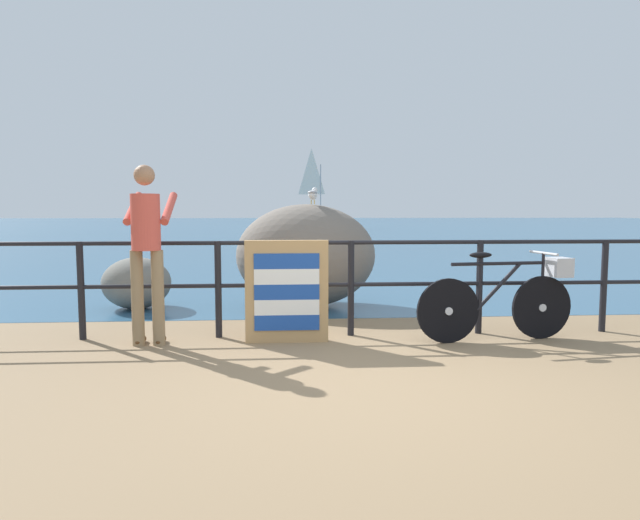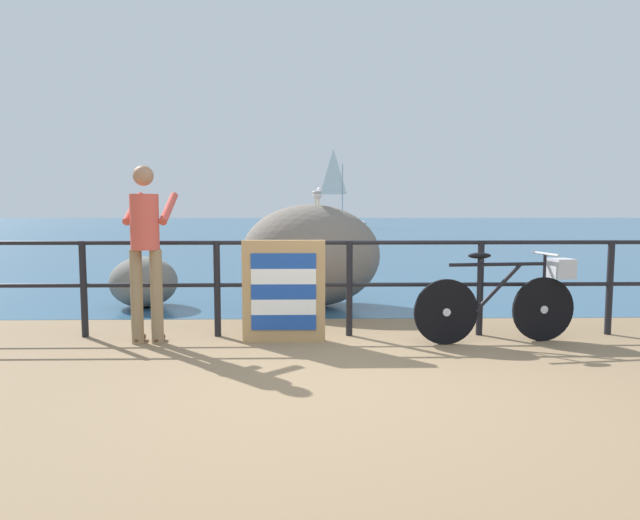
# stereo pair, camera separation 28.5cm
# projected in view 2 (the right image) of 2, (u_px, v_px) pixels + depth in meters

# --- Properties ---
(ground_plane) EXTENTS (120.00, 120.00, 0.10)m
(ground_plane) POSITION_uv_depth(u_px,v_px,m) (318.00, 242.00, 24.10)
(ground_plane) COLOR #846B4C
(sea_surface) EXTENTS (120.00, 90.00, 0.01)m
(sea_surface) POSITION_uv_depth(u_px,v_px,m) (313.00, 225.00, 51.56)
(sea_surface) COLOR #2D5675
(sea_surface) RESTS_ON ground_plane
(promenade_railing) EXTENTS (8.50, 0.07, 1.02)m
(promenade_railing) POSITION_uv_depth(u_px,v_px,m) (349.00, 277.00, 5.80)
(promenade_railing) COLOR black
(promenade_railing) RESTS_ON ground_plane
(bicycle) EXTENTS (1.69, 0.48, 0.92)m
(bicycle) POSITION_uv_depth(u_px,v_px,m) (509.00, 297.00, 5.52)
(bicycle) COLOR black
(bicycle) RESTS_ON ground_plane
(person_at_railing) EXTENTS (0.44, 0.64, 1.78)m
(person_at_railing) POSITION_uv_depth(u_px,v_px,m) (146.00, 245.00, 5.44)
(person_at_railing) COLOR #8C7251
(person_at_railing) RESTS_ON ground_plane
(folded_deckchair_stack) EXTENTS (0.84, 0.10, 1.04)m
(folded_deckchair_stack) POSITION_uv_depth(u_px,v_px,m) (284.00, 291.00, 5.54)
(folded_deckchair_stack) COLOR tan
(folded_deckchair_stack) RESTS_ON ground_plane
(breakwater_boulder_main) EXTENTS (1.93, 1.41, 1.42)m
(breakwater_boulder_main) POSITION_uv_depth(u_px,v_px,m) (311.00, 256.00, 7.59)
(breakwater_boulder_main) COLOR slate
(breakwater_boulder_main) RESTS_ON ground
(breakwater_boulder_left) EXTENTS (0.92, 0.91, 0.70)m
(breakwater_boulder_left) POSITION_uv_depth(u_px,v_px,m) (144.00, 282.00, 7.56)
(breakwater_boulder_left) COLOR slate
(breakwater_boulder_left) RESTS_ON ground
(seagull) EXTENTS (0.19, 0.34, 0.23)m
(seagull) POSITION_uv_depth(u_px,v_px,m) (317.00, 194.00, 7.42)
(seagull) COLOR gold
(seagull) RESTS_ON breakwater_boulder_main
(sailboat) EXTENTS (4.55, 2.98, 6.16)m
(sailboat) POSITION_uv_depth(u_px,v_px,m) (339.00, 218.00, 42.72)
(sailboat) COLOR white
(sailboat) RESTS_ON sea_surface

